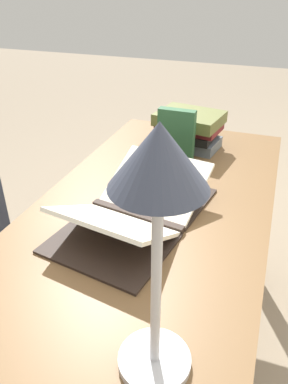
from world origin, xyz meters
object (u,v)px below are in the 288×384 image
(reading_lamp, at_px, (158,198))
(coffee_mug, at_px, (137,169))
(book_stack_tall, at_px, (189,129))
(open_book, at_px, (136,209))
(book_standing_upright, at_px, (176,136))

(reading_lamp, distance_m, coffee_mug, 0.81)
(book_stack_tall, height_order, coffee_mug, book_stack_tall)
(open_book, relative_size, coffee_mug, 6.05)
(coffee_mug, bearing_deg, book_stack_tall, 164.31)
(book_stack_tall, relative_size, book_standing_upright, 1.35)
(open_book, relative_size, book_stack_tall, 2.07)
(open_book, xyz_separation_m, reading_lamp, (0.45, 0.21, 0.34))
(book_standing_upright, distance_m, reading_lamp, 0.94)
(book_stack_tall, relative_size, coffee_mug, 2.92)
(book_stack_tall, bearing_deg, open_book, -1.31)
(open_book, height_order, book_stack_tall, book_stack_tall)
(book_stack_tall, height_order, book_standing_upright, book_standing_upright)
(reading_lamp, bearing_deg, coffee_mug, -156.72)
(book_stack_tall, height_order, reading_lamp, reading_lamp)
(reading_lamp, bearing_deg, book_stack_tall, -169.46)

